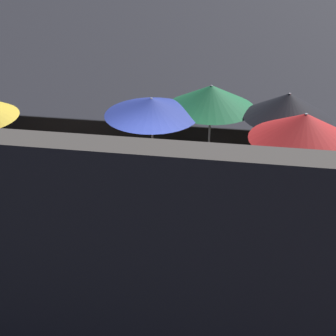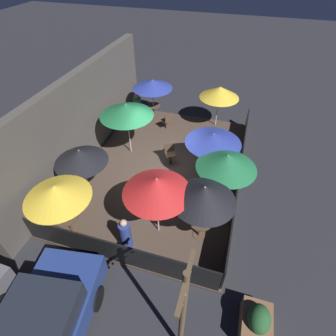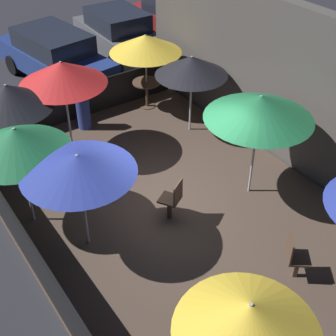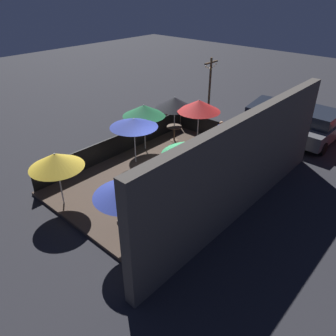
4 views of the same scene
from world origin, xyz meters
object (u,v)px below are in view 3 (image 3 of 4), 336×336
patio_umbrella_4 (192,66)px  patio_chair_1 (295,256)px  patio_umbrella_8 (78,164)px  dining_table_1 (20,151)px  patio_umbrella_5 (62,73)px  patio_umbrella_6 (260,107)px  patio_umbrella_7 (249,318)px  parked_car_0 (55,55)px  patio_umbrella_1 (8,97)px  parked_car_1 (118,33)px  patio_umbrella_3 (16,140)px  parked_car_2 (176,17)px  dining_table_0 (147,87)px  patio_umbrella_0 (145,44)px  patron_1 (83,108)px  patio_chair_0 (173,199)px

patio_umbrella_4 → patio_chair_1: bearing=-16.6°
patio_umbrella_8 → dining_table_1: patio_umbrella_8 is taller
patio_umbrella_5 → patio_umbrella_6: bearing=34.6°
patio_umbrella_7 → patio_umbrella_6: bearing=135.2°
dining_table_1 → parked_car_0: size_ratio=0.16×
patio_umbrella_1 → parked_car_1: patio_umbrella_1 is taller
patio_umbrella_3 → patio_umbrella_5: size_ratio=0.93×
patio_umbrella_1 → patio_umbrella_8: bearing=4.1°
patio_umbrella_6 → parked_car_2: bearing=154.3°
patio_umbrella_1 → parked_car_1: 7.36m
patio_umbrella_3 → patio_chair_1: bearing=38.6°
parked_car_2 → dining_table_0: bearing=-54.3°
patio_umbrella_5 → patio_chair_1: size_ratio=2.57×
patio_umbrella_1 → dining_table_1: bearing=0.0°
patio_chair_1 → parked_car_1: size_ratio=0.24×
patio_umbrella_0 → patio_umbrella_7: patio_umbrella_0 is taller
patio_umbrella_0 → patio_umbrella_7: bearing=-24.2°
patio_umbrella_6 → dining_table_1: patio_umbrella_6 is taller
patio_umbrella_3 → patio_umbrella_4: (-0.99, 4.76, -0.13)m
parked_car_2 → patio_umbrella_7: bearing=-42.0°
patio_umbrella_3 → patio_umbrella_0: bearing=120.9°
patio_umbrella_5 → patio_umbrella_4: bearing=74.5°
patio_umbrella_1 → dining_table_0: (-1.05, 4.08, -1.39)m
patio_umbrella_4 → patio_umbrella_8: bearing=-61.8°
patio_umbrella_1 → parked_car_0: (-4.33, 2.76, -1.27)m
patio_umbrella_8 → patron_1: bearing=154.3°
patio_umbrella_8 → parked_car_1: patio_umbrella_8 is taller
patio_umbrella_0 → patio_umbrella_1: 4.21m
dining_table_0 → patron_1: bearing=-89.5°
patio_umbrella_0 → patio_umbrella_1: (1.05, -4.08, 0.12)m
patio_umbrella_1 → dining_table_0: patio_umbrella_1 is taller
dining_table_0 → patio_umbrella_7: bearing=-24.2°
patio_umbrella_8 → patio_chair_0: 2.24m
patio_umbrella_0 → patio_umbrella_4: 1.72m
patio_chair_1 → parked_car_2: (-10.76, 5.13, 0.22)m
patio_umbrella_6 → dining_table_1: 5.41m
patio_umbrella_8 → dining_table_0: (-3.92, 3.87, -1.28)m
patio_umbrella_6 → dining_table_0: 4.78m
patio_umbrella_4 → patio_umbrella_8: patio_umbrella_8 is taller
patio_umbrella_3 → dining_table_1: bearing=165.4°
dining_table_0 → parked_car_2: (-3.99, 3.88, 0.12)m
patio_umbrella_0 → dining_table_1: patio_umbrella_0 is taller
patio_umbrella_8 → parked_car_2: patio_umbrella_8 is taller
patron_1 → parked_car_0: parked_car_0 is taller
patio_umbrella_5 → patio_umbrella_6: 4.46m
patio_umbrella_7 → parked_car_1: size_ratio=0.53×
patio_umbrella_4 → patio_umbrella_6: size_ratio=0.87×
patio_umbrella_4 → patron_1: size_ratio=1.60×
patio_umbrella_6 → patio_umbrella_7: patio_umbrella_6 is taller
patio_umbrella_8 → patio_chair_0: (0.38, 1.74, -1.36)m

